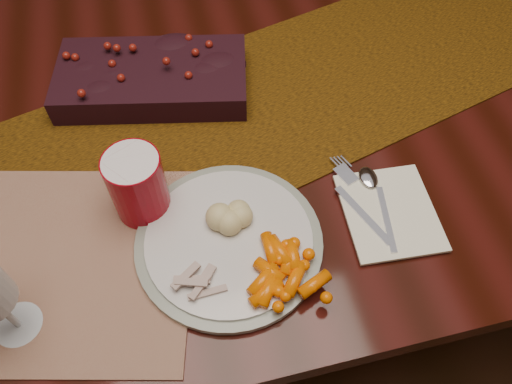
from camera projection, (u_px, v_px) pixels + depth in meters
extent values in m
plane|color=black|center=(236.00, 274.00, 1.52)|extent=(5.00, 5.00, 0.00)
cube|color=black|center=(230.00, 208.00, 1.21)|extent=(1.80, 1.00, 0.75)
cube|color=#4D2F0A|center=(254.00, 109.00, 0.88)|extent=(1.82, 0.84, 0.00)
cube|color=brown|center=(39.00, 263.00, 0.71)|extent=(0.51, 0.42, 0.00)
cylinder|color=silver|center=(229.00, 241.00, 0.72)|extent=(0.30, 0.30, 0.02)
cube|color=white|center=(389.00, 212.00, 0.76)|extent=(0.15, 0.17, 0.01)
cylinder|color=#92000D|center=(138.00, 185.00, 0.72)|extent=(0.09, 0.09, 0.11)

